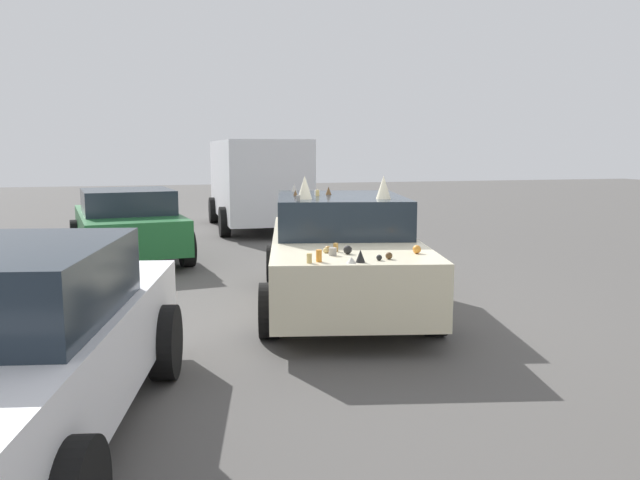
{
  "coord_description": "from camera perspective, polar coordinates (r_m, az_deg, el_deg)",
  "views": [
    {
      "loc": [
        -7.86,
        2.4,
        2.07
      ],
      "look_at": [
        0.0,
        0.3,
        0.9
      ],
      "focal_mm": 35.55,
      "sensor_mm": 36.0,
      "label": 1
    }
  ],
  "objects": [
    {
      "name": "art_car_decorated",
      "position": [
        8.4,
        1.95,
        -0.96
      ],
      "size": [
        4.72,
        2.72,
        1.74
      ],
      "rotation": [
        0.0,
        0.0,
        2.93
      ],
      "color": "beige",
      "rests_on": "ground"
    },
    {
      "name": "parked_van_far_right",
      "position": [
        16.77,
        -5.74,
        5.43
      ],
      "size": [
        5.07,
        2.29,
        2.29
      ],
      "rotation": [
        0.0,
        0.0,
        -0.01
      ],
      "color": "silver",
      "rests_on": "ground"
    },
    {
      "name": "ground_plane",
      "position": [
        8.48,
        1.97,
        -5.96
      ],
      "size": [
        60.0,
        60.0,
        0.0
      ],
      "primitive_type": "plane",
      "color": "#514F4C"
    },
    {
      "name": "parked_sedan_behind_right",
      "position": [
        12.46,
        -16.94,
        1.42
      ],
      "size": [
        4.15,
        2.38,
        1.33
      ],
      "rotation": [
        0.0,
        0.0,
        0.14
      ],
      "color": "#1E602D",
      "rests_on": "ground"
    }
  ]
}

